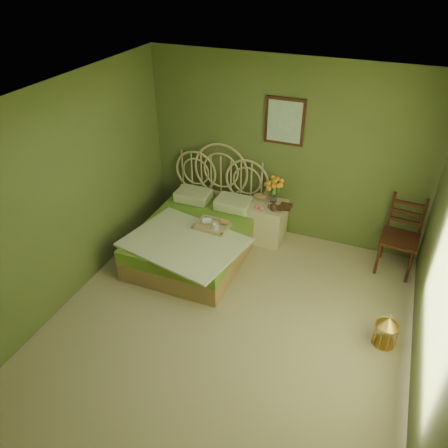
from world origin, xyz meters
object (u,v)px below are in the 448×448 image
at_px(bed, 197,234).
at_px(chair, 402,230).
at_px(nightstand, 267,217).
at_px(birdcage, 386,331).

bearing_deg(bed, chair, 14.78).
height_order(nightstand, chair, chair).
bearing_deg(bed, birdcage, -16.83).
bearing_deg(nightstand, chair, -0.19).
xyz_separation_m(bed, birdcage, (2.64, -0.80, -0.10)).
distance_m(chair, birdcage, 1.55).
bearing_deg(birdcage, bed, 163.17).
bearing_deg(chair, bed, -159.95).
xyz_separation_m(nightstand, birdcage, (1.83, -1.50, -0.17)).
relative_size(nightstand, birdcage, 2.65).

